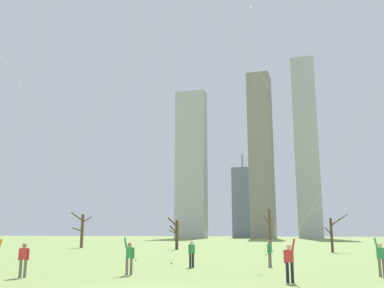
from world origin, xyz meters
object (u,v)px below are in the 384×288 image
at_px(bare_tree_rightmost, 176,233).
at_px(bare_tree_right_of_center, 82,229).
at_px(kite_flyer_far_back_red, 19,129).
at_px(bystander_strolling_midfield, 270,252).
at_px(distant_kite_high_overhead_white, 252,29).
at_px(bystander_watching_nearby, 192,252).
at_px(kite_flyer_midfield_center_teal, 34,206).
at_px(kite_flyer_midfield_left_blue, 309,226).
at_px(bare_tree_far_right_edge, 332,232).
at_px(bare_tree_leftmost, 269,228).
at_px(bystander_far_off_by_trees, 24,258).
at_px(kite_flyer_foreground_right_green, 103,215).
at_px(kite_flyer_midfield_right_purple, 315,161).

height_order(bare_tree_rightmost, bare_tree_right_of_center, bare_tree_right_of_center).
height_order(kite_flyer_far_back_red, bystander_strolling_midfield, kite_flyer_far_back_red).
distance_m(kite_flyer_far_back_red, distant_kite_high_overhead_white, 35.71).
relative_size(kite_flyer_far_back_red, bystander_watching_nearby, 14.43).
bearing_deg(bare_tree_right_of_center, kite_flyer_midfield_center_teal, -61.18).
bearing_deg(kite_flyer_midfield_center_teal, kite_flyer_midfield_left_blue, 17.58).
distance_m(distant_kite_high_overhead_white, bare_tree_rightmost, 26.35).
relative_size(bystander_strolling_midfield, bare_tree_far_right_edge, 0.40).
bearing_deg(bare_tree_leftmost, bystander_far_off_by_trees, -102.30).
bearing_deg(kite_flyer_midfield_left_blue, kite_flyer_foreground_right_green, 173.31).
bearing_deg(kite_flyer_foreground_right_green, distant_kite_high_overhead_white, 79.46).
bearing_deg(bystander_watching_nearby, bystander_far_off_by_trees, -126.46).
height_order(bystander_strolling_midfield, bare_tree_rightmost, bare_tree_rightmost).
height_order(bare_tree_far_right_edge, bare_tree_right_of_center, bare_tree_right_of_center).
relative_size(bare_tree_rightmost, bare_tree_leftmost, 0.81).
bearing_deg(bare_tree_far_right_edge, bare_tree_leftmost, 156.49).
bearing_deg(bystander_far_off_by_trees, kite_flyer_midfield_left_blue, 4.43).
bearing_deg(bystander_far_off_by_trees, kite_flyer_foreground_right_green, 37.59).
relative_size(kite_flyer_far_back_red, bare_tree_right_of_center, 4.75).
relative_size(bystander_strolling_midfield, bare_tree_leftmost, 0.33).
distance_m(kite_flyer_far_back_red, bare_tree_right_of_center, 44.67).
distance_m(kite_flyer_far_back_red, bare_tree_rightmost, 38.58).
xyz_separation_m(kite_flyer_far_back_red, bare_tree_far_right_edge, (12.30, 35.49, -4.15)).
bearing_deg(kite_flyer_midfield_center_teal, bare_tree_leftmost, 81.90).
relative_size(kite_flyer_midfield_right_purple, kite_flyer_foreground_right_green, 1.28).
distance_m(bare_tree_rightmost, bare_tree_right_of_center, 14.60).
relative_size(kite_flyer_far_back_red, bystander_strolling_midfield, 14.43).
xyz_separation_m(kite_flyer_far_back_red, kite_flyer_foreground_right_green, (0.55, 6.22, -3.24)).
bearing_deg(bare_tree_leftmost, bystander_strolling_midfield, -82.97).
bearing_deg(bystander_far_off_by_trees, bystander_watching_nearby, 53.54).
bearing_deg(kite_flyer_midfield_right_purple, bystander_far_off_by_trees, -163.98).
distance_m(kite_flyer_foreground_right_green, bare_tree_right_of_center, 39.45).
distance_m(bystander_strolling_midfield, bystander_far_off_by_trees, 14.74).
bearing_deg(kite_flyer_midfield_right_purple, bare_tree_leftmost, 101.49).
relative_size(kite_flyer_midfield_right_purple, bystander_strolling_midfield, 12.19).
height_order(kite_flyer_midfield_left_blue, bare_tree_leftmost, kite_flyer_midfield_left_blue).
xyz_separation_m(kite_flyer_far_back_red, bystander_far_off_by_trees, (-2.39, 3.95, -5.34)).
bearing_deg(bare_tree_far_right_edge, bystander_watching_nearby, -110.36).
relative_size(kite_flyer_midfield_right_purple, bystander_far_off_by_trees, 12.19).
height_order(kite_flyer_midfield_left_blue, kite_flyer_foreground_right_green, kite_flyer_foreground_right_green).
bearing_deg(kite_flyer_midfield_right_purple, bare_tree_right_of_center, 135.86).
xyz_separation_m(kite_flyer_midfield_center_teal, distant_kite_high_overhead_white, (5.15, 28.80, 21.31)).
bearing_deg(kite_flyer_midfield_center_teal, bare_tree_far_right_edge, 69.94).
distance_m(kite_flyer_foreground_right_green, bare_tree_far_right_edge, 31.55).
xyz_separation_m(kite_flyer_far_back_red, bare_tree_right_of_center, (-20.94, 39.29, -3.68)).
xyz_separation_m(kite_flyer_midfield_left_blue, bystander_strolling_midfield, (-2.87, 9.25, -1.49)).
xyz_separation_m(kite_flyer_foreground_right_green, bare_tree_rightmost, (-6.98, 31.59, -0.97)).
bearing_deg(bystander_watching_nearby, distant_kite_high_overhead_white, 85.56).
distance_m(bare_tree_far_right_edge, bare_tree_leftmost, 7.80).
relative_size(kite_flyer_foreground_right_green, bystander_watching_nearby, 9.55).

